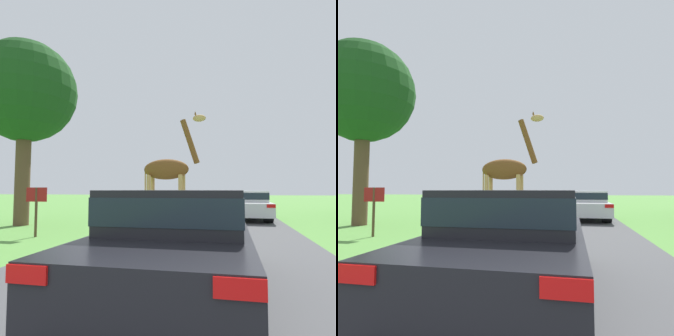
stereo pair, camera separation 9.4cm
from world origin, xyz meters
TOP-DOWN VIEW (x-y plane):
  - road at (0.00, 30.00)m, footprint 6.45×120.00m
  - giraffe_near_road at (-1.66, 12.03)m, footprint 2.78×0.88m
  - car_lead_maroon at (0.25, 3.66)m, footprint 1.98×4.35m
  - car_queue_right at (1.79, 14.75)m, footprint 1.97×4.65m
  - car_queue_left at (-0.46, 20.38)m, footprint 1.83×4.70m
  - tree_centre_back at (-7.43, 10.18)m, footprint 4.23×4.23m
  - sign_post at (-4.93, 7.65)m, footprint 0.70×0.08m

SIDE VIEW (x-z plane):
  - road at x=0.00m, z-range 0.00..0.00m
  - car_queue_right at x=1.79m, z-range 0.05..1.43m
  - car_queue_left at x=-0.46m, z-range 0.05..1.44m
  - car_lead_maroon at x=0.25m, z-range 0.04..1.49m
  - sign_post at x=-4.93m, z-range 0.30..1.82m
  - giraffe_near_road at x=-1.66m, z-range -0.17..4.64m
  - tree_centre_back at x=-7.43m, z-range 1.66..9.35m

